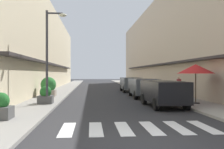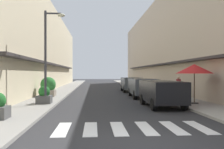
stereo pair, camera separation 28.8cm
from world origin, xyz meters
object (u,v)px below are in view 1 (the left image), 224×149
object	(u,v)px
street_lamp	(50,47)
parked_car_near	(164,91)
planter_corner	(1,107)
parked_car_far	(130,83)
planter_midblock	(46,96)
planter_far	(48,87)
pedestrian_walking_near	(179,86)
parked_car_mid	(143,86)
cafe_umbrella	(196,69)

from	to	relation	value
street_lamp	parked_car_near	bearing A→B (deg)	-8.86
planter_corner	parked_car_far	bearing A→B (deg)	63.91
planter_midblock	planter_far	distance (m)	4.77
planter_far	pedestrian_walking_near	bearing A→B (deg)	-10.50
parked_car_near	street_lamp	size ratio (longest dim) A/B	0.74
pedestrian_walking_near	planter_corner	bearing A→B (deg)	107.46
parked_car_far	pedestrian_walking_near	world-z (taller)	pedestrian_walking_near
parked_car_far	street_lamp	bearing A→B (deg)	-120.79
parked_car_mid	planter_corner	world-z (taller)	parked_car_mid
planter_far	street_lamp	bearing A→B (deg)	-79.33
parked_car_near	planter_corner	distance (m)	8.35
planter_midblock	planter_far	xyz separation A→B (m)	(-0.63, 4.72, 0.27)
planter_corner	planter_midblock	distance (m)	4.99
cafe_umbrella	planter_far	size ratio (longest dim) A/B	1.55
parked_car_mid	planter_far	bearing A→B (deg)	176.28
street_lamp	planter_far	world-z (taller)	street_lamp
cafe_umbrella	planter_corner	size ratio (longest dim) A/B	2.24
parked_car_far	planter_midblock	size ratio (longest dim) A/B	4.17
parked_car_far	pedestrian_walking_near	xyz separation A→B (m)	(2.39, -7.48, 0.00)
planter_corner	planter_far	bearing A→B (deg)	88.86
parked_car_far	cafe_umbrella	distance (m)	11.36
cafe_umbrella	planter_midblock	size ratio (longest dim) A/B	2.25
parked_car_far	planter_far	distance (m)	9.26
parked_car_far	cafe_umbrella	bearing A→B (deg)	-79.37
parked_car_mid	pedestrian_walking_near	bearing A→B (deg)	-28.97
parked_car_near	planter_midblock	xyz separation A→B (m)	(-6.68, 1.28, -0.35)
parked_car_near	planter_midblock	size ratio (longest dim) A/B	3.86
planter_midblock	planter_far	size ratio (longest dim) A/B	0.69
cafe_umbrella	planter_midblock	world-z (taller)	cafe_umbrella
cafe_umbrella	pedestrian_walking_near	bearing A→B (deg)	85.22
planter_midblock	street_lamp	bearing A→B (deg)	-42.32
parked_car_far	cafe_umbrella	xyz separation A→B (m)	(2.08, -11.10, 1.21)
pedestrian_walking_near	parked_car_mid	bearing A→B (deg)	40.07
parked_car_near	parked_car_mid	size ratio (longest dim) A/B	0.91
parked_car_mid	cafe_umbrella	distance (m)	5.50
street_lamp	planter_midblock	size ratio (longest dim) A/B	5.24
parked_car_near	pedestrian_walking_near	distance (m)	4.83
pedestrian_walking_near	cafe_umbrella	bearing A→B (deg)	154.26
parked_car_near	planter_far	distance (m)	9.46
street_lamp	parked_car_far	bearing A→B (deg)	59.21
parked_car_near	parked_car_far	world-z (taller)	same
planter_corner	planter_far	distance (m)	9.65
planter_midblock	parked_car_far	bearing A→B (deg)	57.28
planter_midblock	planter_far	bearing A→B (deg)	97.59
planter_midblock	parked_car_mid	bearing A→B (deg)	32.42
parked_car_mid	street_lamp	bearing A→B (deg)	-144.57
parked_car_near	parked_car_mid	world-z (taller)	same
planter_corner	parked_car_mid	bearing A→B (deg)	50.70
parked_car_mid	planter_midblock	size ratio (longest dim) A/B	4.25
parked_car_far	planter_midblock	distance (m)	12.37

